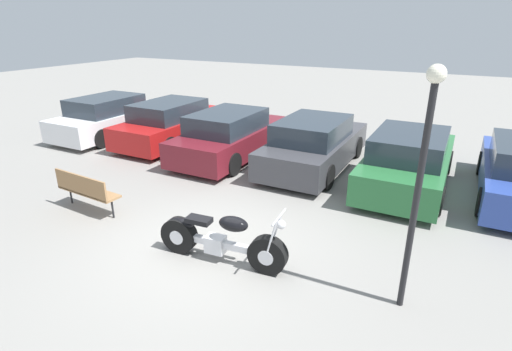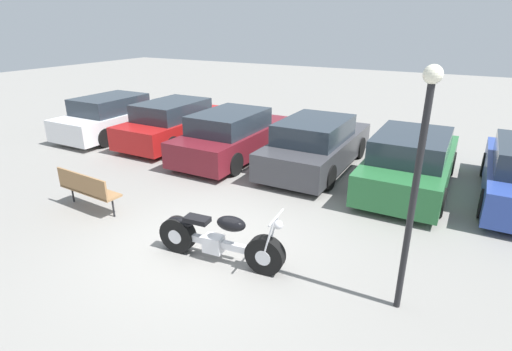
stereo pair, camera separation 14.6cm
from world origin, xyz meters
name	(u,v)px [view 1 (the left image)]	position (x,y,z in m)	size (l,w,h in m)	color
ground_plane	(204,247)	(0.00, 0.00, 0.00)	(60.00, 60.00, 0.00)	gray
motorcycle	(220,240)	(0.52, -0.22, 0.42)	(2.37, 0.62, 1.08)	black
parked_car_white	(112,117)	(-7.37, 4.88, 0.67)	(1.91, 4.51, 1.43)	white
parked_car_red	(173,123)	(-4.82, 5.21, 0.67)	(1.91, 4.51, 1.43)	red
parked_car_maroon	(231,136)	(-2.27, 4.76, 0.67)	(1.91, 4.51, 1.43)	maroon
parked_car_dark_grey	(314,145)	(0.28, 5.06, 0.67)	(1.91, 4.51, 1.43)	#3D3D42
parked_car_green	(408,161)	(2.82, 4.84, 0.67)	(1.91, 4.51, 1.43)	#286B38
park_bench	(85,189)	(-3.08, 0.05, 0.55)	(1.63, 0.50, 0.89)	#997047
lamp_post	(422,165)	(3.48, 0.05, 2.18)	(0.23, 0.23, 3.45)	black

